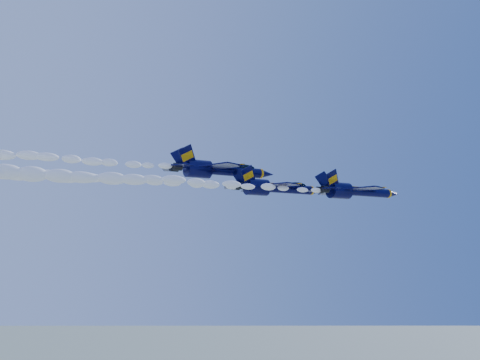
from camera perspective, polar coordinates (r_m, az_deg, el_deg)
jet_lead at (r=85.76m, az=12.20°, el=-1.15°), size 16.37×13.42×6.08m
smoke_trail_jet_lead at (r=66.82m, az=-13.05°, el=0.20°), size 62.36×2.22×1.99m
jet_second at (r=81.75m, az=3.72°, el=-0.82°), size 16.24×13.32×6.03m
smoke_trail_jet_second at (r=68.78m, az=-23.90°, el=0.66°), size 62.36×2.20×1.98m
jet_third at (r=84.15m, az=-2.29°, el=1.10°), size 18.21×14.94×6.77m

